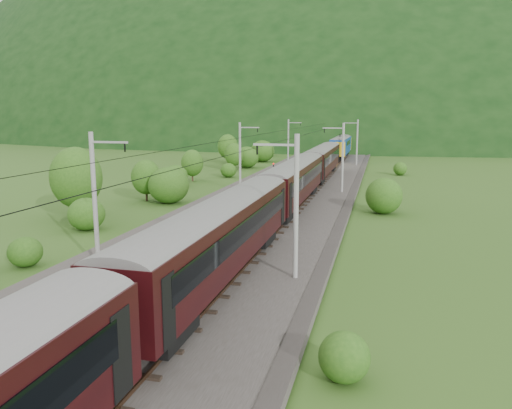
# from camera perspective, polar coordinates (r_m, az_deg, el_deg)

# --- Properties ---
(ground) EXTENTS (600.00, 600.00, 0.00)m
(ground) POSITION_cam_1_polar(r_m,az_deg,el_deg) (30.09, -7.35, -7.86)
(ground) COLOR #2F5219
(ground) RESTS_ON ground
(railbed) EXTENTS (14.00, 220.00, 0.30)m
(railbed) POSITION_cam_1_polar(r_m,az_deg,el_deg) (39.15, -1.99, -3.25)
(railbed) COLOR #38332D
(railbed) RESTS_ON ground
(track_left) EXTENTS (2.40, 220.00, 0.27)m
(track_left) POSITION_cam_1_polar(r_m,az_deg,el_deg) (39.82, -5.31, -2.73)
(track_left) COLOR brown
(track_left) RESTS_ON railbed
(track_right) EXTENTS (2.40, 220.00, 0.27)m
(track_right) POSITION_cam_1_polar(r_m,az_deg,el_deg) (38.52, 1.45, -3.14)
(track_right) COLOR brown
(track_right) RESTS_ON railbed
(catenary_left) EXTENTS (2.54, 192.28, 8.00)m
(catenary_left) POSITION_cam_1_polar(r_m,az_deg,el_deg) (61.08, -1.77, 5.80)
(catenary_left) COLOR gray
(catenary_left) RESTS_ON railbed
(catenary_right) EXTENTS (2.54, 192.28, 8.00)m
(catenary_right) POSITION_cam_1_polar(r_m,az_deg,el_deg) (58.90, 9.81, 5.48)
(catenary_right) COLOR gray
(catenary_right) RESTS_ON railbed
(overhead_wires) EXTENTS (4.83, 198.00, 0.03)m
(overhead_wires) POSITION_cam_1_polar(r_m,az_deg,el_deg) (38.12, -2.05, 6.95)
(overhead_wires) COLOR black
(overhead_wires) RESTS_ON ground
(mountain_main) EXTENTS (504.00, 360.00, 244.00)m
(mountain_main) POSITION_cam_1_polar(r_m,az_deg,el_deg) (286.88, 12.23, 8.28)
(mountain_main) COLOR black
(mountain_main) RESTS_ON ground
(mountain_ridge) EXTENTS (336.00, 280.00, 132.00)m
(mountain_ridge) POSITION_cam_1_polar(r_m,az_deg,el_deg) (351.82, -7.66, 8.76)
(mountain_ridge) COLOR black
(mountain_ridge) RESTS_ON ground
(train) EXTENTS (3.00, 144.39, 5.22)m
(train) POSITION_cam_1_polar(r_m,az_deg,el_deg) (37.39, 1.29, 1.42)
(train) COLOR black
(train) RESTS_ON ground
(hazard_post_near) EXTENTS (0.15, 0.15, 1.42)m
(hazard_post_near) POSITION_cam_1_polar(r_m,az_deg,el_deg) (71.37, 5.29, 3.61)
(hazard_post_near) COLOR red
(hazard_post_near) RESTS_ON railbed
(hazard_post_far) EXTENTS (0.17, 0.17, 1.59)m
(hazard_post_far) POSITION_cam_1_polar(r_m,az_deg,el_deg) (54.04, 3.31, 1.55)
(hazard_post_far) COLOR red
(hazard_post_far) RESTS_ON railbed
(signal) EXTENTS (0.21, 0.21, 1.91)m
(signal) POSITION_cam_1_polar(r_m,az_deg,el_deg) (73.32, 2.01, 4.15)
(signal) COLOR black
(signal) RESTS_ON railbed
(vegetation_left) EXTENTS (12.31, 145.63, 6.49)m
(vegetation_left) POSITION_cam_1_polar(r_m,az_deg,el_deg) (54.22, -12.57, 2.81)
(vegetation_left) COLOR #265216
(vegetation_left) RESTS_ON ground
(vegetation_right) EXTENTS (5.66, 93.38, 3.09)m
(vegetation_right) POSITION_cam_1_polar(r_m,az_deg,el_deg) (45.44, 14.65, -0.17)
(vegetation_right) COLOR #265216
(vegetation_right) RESTS_ON ground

